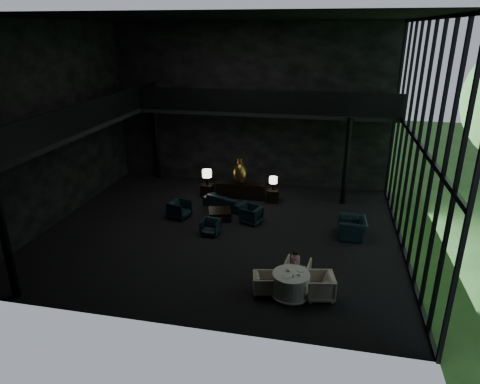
% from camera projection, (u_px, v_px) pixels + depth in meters
% --- Properties ---
extents(floor, '(14.00, 12.00, 0.02)m').
position_uv_depth(floor, '(222.00, 231.00, 17.27)').
color(floor, black).
rests_on(floor, ground).
extents(ceiling, '(14.00, 12.00, 0.02)m').
position_uv_depth(ceiling, '(219.00, 17.00, 14.41)').
color(ceiling, black).
rests_on(ceiling, ground).
extents(wall_back, '(14.00, 0.04, 8.00)m').
position_uv_depth(wall_back, '(250.00, 107.00, 21.33)').
color(wall_back, black).
rests_on(wall_back, ground).
extents(wall_front, '(14.00, 0.04, 8.00)m').
position_uv_depth(wall_front, '(159.00, 189.00, 10.36)').
color(wall_front, black).
rests_on(wall_front, ground).
extents(wall_left, '(0.04, 12.00, 8.00)m').
position_uv_depth(wall_left, '(52.00, 125.00, 17.19)').
color(wall_left, black).
rests_on(wall_left, ground).
extents(curtain_wall, '(0.20, 12.00, 8.00)m').
position_uv_depth(curtain_wall, '(419.00, 143.00, 14.51)').
color(curtain_wall, black).
rests_on(curtain_wall, ground).
extents(mezzanine_left, '(2.00, 12.00, 0.25)m').
position_uv_depth(mezzanine_left, '(74.00, 126.00, 17.00)').
color(mezzanine_left, black).
rests_on(mezzanine_left, wall_left).
extents(mezzanine_back, '(12.00, 2.00, 0.25)m').
position_uv_depth(mezzanine_back, '(267.00, 111.00, 20.22)').
color(mezzanine_back, black).
rests_on(mezzanine_back, wall_back).
extents(railing_left, '(0.06, 12.00, 1.00)m').
position_uv_depth(railing_left, '(96.00, 112.00, 16.59)').
color(railing_left, black).
rests_on(railing_left, mezzanine_left).
extents(railing_back, '(12.00, 0.06, 1.00)m').
position_uv_depth(railing_back, '(264.00, 101.00, 19.09)').
color(railing_back, black).
rests_on(railing_back, mezzanine_back).
extents(column_sw, '(0.24, 0.24, 4.00)m').
position_uv_depth(column_sw, '(5.00, 238.00, 12.31)').
color(column_sw, black).
rests_on(column_sw, floor).
extents(column_nw, '(0.24, 0.24, 4.00)m').
position_uv_depth(column_nw, '(157.00, 142.00, 22.73)').
color(column_nw, black).
rests_on(column_nw, floor).
extents(column_ne, '(0.24, 0.24, 4.00)m').
position_uv_depth(column_ne, '(346.00, 162.00, 19.29)').
color(column_ne, black).
rests_on(column_ne, floor).
extents(console, '(2.34, 0.53, 0.74)m').
position_uv_depth(console, '(240.00, 190.00, 20.53)').
color(console, black).
rests_on(console, floor).
extents(bronze_urn, '(0.66, 0.66, 1.24)m').
position_uv_depth(bronze_urn, '(240.00, 173.00, 20.15)').
color(bronze_urn, '#975B21').
rests_on(bronze_urn, console).
extents(side_table_left, '(0.55, 0.55, 0.60)m').
position_uv_depth(side_table_left, '(207.00, 190.00, 20.74)').
color(side_table_left, black).
rests_on(side_table_left, floor).
extents(table_lamp_left, '(0.45, 0.45, 0.75)m').
position_uv_depth(table_lamp_left, '(207.00, 174.00, 20.43)').
color(table_lamp_left, black).
rests_on(table_lamp_left, side_table_left).
extents(side_table_right, '(0.54, 0.54, 0.60)m').
position_uv_depth(side_table_right, '(273.00, 196.00, 20.07)').
color(side_table_right, black).
rests_on(side_table_right, floor).
extents(table_lamp_right, '(0.37, 0.37, 0.62)m').
position_uv_depth(table_lamp_right, '(273.00, 181.00, 19.83)').
color(table_lamp_right, black).
rests_on(table_lamp_right, side_table_right).
extents(sofa, '(2.14, 1.38, 0.81)m').
position_uv_depth(sofa, '(225.00, 199.00, 19.36)').
color(sofa, '#12252C').
rests_on(sofa, floor).
extents(lounge_armchair_west, '(1.02, 1.05, 0.90)m').
position_uv_depth(lounge_armchair_west, '(179.00, 208.00, 18.32)').
color(lounge_armchair_west, black).
rests_on(lounge_armchair_west, floor).
extents(lounge_armchair_east, '(0.96, 0.99, 0.82)m').
position_uv_depth(lounge_armchair_east, '(251.00, 214.00, 17.85)').
color(lounge_armchair_east, black).
rests_on(lounge_armchair_east, floor).
extents(lounge_armchair_south, '(0.66, 0.62, 0.63)m').
position_uv_depth(lounge_armchair_south, '(211.00, 227.00, 16.85)').
color(lounge_armchair_south, black).
rests_on(lounge_armchair_south, floor).
extents(window_armchair, '(0.89, 1.33, 1.14)m').
position_uv_depth(window_armchair, '(353.00, 224.00, 16.57)').
color(window_armchair, black).
rests_on(window_armchair, floor).
extents(coffee_table, '(1.16, 1.16, 0.41)m').
position_uv_depth(coffee_table, '(220.00, 214.00, 18.28)').
color(coffee_table, black).
rests_on(coffee_table, floor).
extents(dining_table, '(1.28, 1.28, 0.75)m').
position_uv_depth(dining_table, '(291.00, 286.00, 12.99)').
color(dining_table, white).
rests_on(dining_table, floor).
extents(dining_chair_north, '(0.89, 0.84, 0.83)m').
position_uv_depth(dining_chair_north, '(297.00, 269.00, 13.72)').
color(dining_chair_north, '#C1B197').
rests_on(dining_chair_north, floor).
extents(dining_chair_east, '(1.01, 1.06, 0.94)m').
position_uv_depth(dining_chair_east, '(320.00, 284.00, 12.83)').
color(dining_chair_east, '#B7A795').
rests_on(dining_chair_east, floor).
extents(dining_chair_west, '(0.67, 0.70, 0.62)m').
position_uv_depth(dining_chair_west, '(264.00, 283.00, 13.15)').
color(dining_chair_west, '#B9A58F').
rests_on(dining_chair_west, floor).
extents(child, '(0.28, 0.28, 0.59)m').
position_uv_depth(child, '(295.00, 259.00, 13.65)').
color(child, pink).
rests_on(child, dining_chair_north).
extents(plate_a, '(0.29, 0.29, 0.02)m').
position_uv_depth(plate_a, '(286.00, 277.00, 12.67)').
color(plate_a, white).
rests_on(plate_a, dining_table).
extents(plate_b, '(0.29, 0.29, 0.02)m').
position_uv_depth(plate_b, '(301.00, 270.00, 13.02)').
color(plate_b, white).
rests_on(plate_b, dining_table).
extents(saucer, '(0.18, 0.18, 0.01)m').
position_uv_depth(saucer, '(299.00, 277.00, 12.68)').
color(saucer, white).
rests_on(saucer, dining_table).
extents(coffee_cup, '(0.11, 0.11, 0.06)m').
position_uv_depth(coffee_cup, '(299.00, 274.00, 12.73)').
color(coffee_cup, white).
rests_on(coffee_cup, saucer).
extents(cereal_bowl, '(0.16, 0.16, 0.08)m').
position_uv_depth(cereal_bowl, '(289.00, 270.00, 12.98)').
color(cereal_bowl, white).
rests_on(cereal_bowl, dining_table).
extents(cream_pot, '(0.07, 0.07, 0.07)m').
position_uv_depth(cream_pot, '(293.00, 276.00, 12.66)').
color(cream_pot, '#99999E').
rests_on(cream_pot, dining_table).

